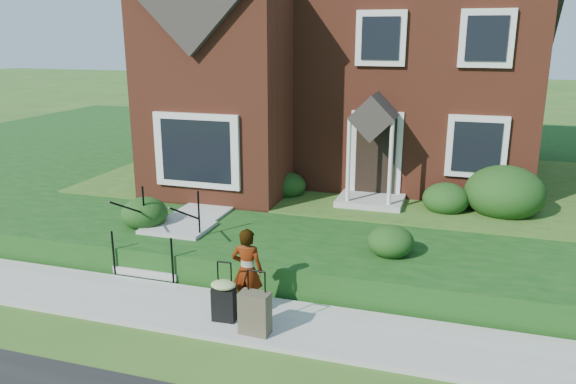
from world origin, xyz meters
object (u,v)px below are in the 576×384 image
at_px(front_steps, 168,242).
at_px(suitcase_olive, 255,313).
at_px(woman, 247,270).
at_px(suitcase_black, 224,298).

distance_m(front_steps, suitcase_olive, 3.67).
height_order(woman, suitcase_black, woman).
xyz_separation_m(front_steps, woman, (2.44, -1.64, 0.35)).
height_order(front_steps, suitcase_black, front_steps).
xyz_separation_m(suitcase_black, suitcase_olive, (0.64, -0.24, -0.05)).
bearing_deg(suitcase_olive, suitcase_black, 162.70).
bearing_deg(front_steps, woman, -33.87).
distance_m(woman, suitcase_black, 0.61).
bearing_deg(front_steps, suitcase_olive, -39.35).
distance_m(woman, suitcase_olive, 0.88).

